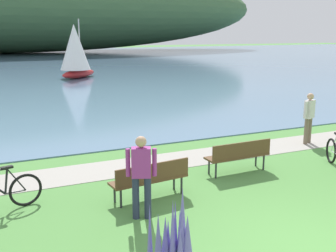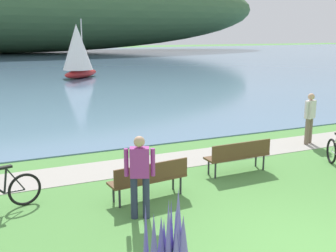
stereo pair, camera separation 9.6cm
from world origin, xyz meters
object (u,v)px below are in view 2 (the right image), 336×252
object	(u,v)px
park_bench_further_along	(239,154)
person_at_shoreline	(310,115)
park_bench_near_camera	(149,177)
person_on_the_grass	(140,172)
sailboat_toward_hillside	(78,51)

from	to	relation	value
park_bench_further_along	person_at_shoreline	xyz separation A→B (m)	(3.76, 1.51, 0.46)
park_bench_near_camera	person_at_shoreline	distance (m)	6.92
person_on_the_grass	person_at_shoreline	bearing A→B (deg)	22.98
sailboat_toward_hillside	park_bench_near_camera	bearing A→B (deg)	-98.35
park_bench_further_along	sailboat_toward_hillside	distance (m)	24.13
park_bench_near_camera	sailboat_toward_hillside	world-z (taller)	sailboat_toward_hillside
park_bench_near_camera	park_bench_further_along	bearing A→B (deg)	13.51
sailboat_toward_hillside	person_at_shoreline	bearing A→B (deg)	-82.61
park_bench_near_camera	park_bench_further_along	distance (m)	2.87
person_at_shoreline	person_on_the_grass	size ratio (longest dim) A/B	1.00
park_bench_further_along	person_at_shoreline	distance (m)	4.08
park_bench_further_along	person_on_the_grass	size ratio (longest dim) A/B	1.06
park_bench_near_camera	person_on_the_grass	distance (m)	1.07
person_at_shoreline	sailboat_toward_hillside	size ratio (longest dim) A/B	0.37
park_bench_near_camera	person_at_shoreline	xyz separation A→B (m)	(6.56, 2.18, 0.46)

